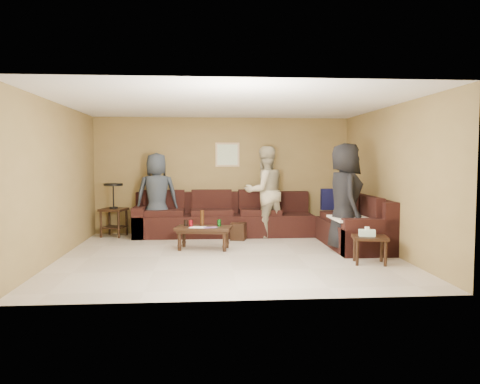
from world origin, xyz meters
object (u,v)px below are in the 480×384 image
Objects in this scene: coffee_table at (203,230)px; person_left at (157,195)px; end_table_left at (114,209)px; sectional_sofa at (266,223)px; waste_bin at (238,231)px; person_right at (345,197)px; side_table_right at (369,240)px; person_middle at (265,192)px.

coffee_table is 0.60× the size of person_left.
person_left is at bearing -8.49° from end_table_left.
sectional_sofa is 13.57× the size of waste_bin.
side_table_right is at bearing -173.97° from person_right.
end_table_left is 2.66m from waste_bin.
side_table_right is 0.34× the size of person_left.
person_left is (0.91, -0.14, 0.29)m from end_table_left.
sectional_sofa is at bearing 66.24° from person_middle.
person_middle is (3.12, -0.30, 0.36)m from end_table_left.
person_right is (-0.07, 1.02, 0.57)m from side_table_right.
person_right is at bearing -35.24° from waste_bin.
person_middle reaches higher than end_table_left.
person_middle is at bearing 171.93° from person_left.
side_table_right is 1.17m from person_right.
coffee_table is at bearing -39.89° from end_table_left.
person_right is at bearing 107.37° from person_middle.
person_middle is (-1.28, 2.60, 0.56)m from side_table_right.
waste_bin is (0.69, 0.92, -0.18)m from coffee_table.
waste_bin is (-0.55, -0.02, -0.15)m from sectional_sofa.
person_left is 2.22m from person_middle.
person_left is 0.93× the size of person_middle.
person_left is (-2.19, 0.48, 0.54)m from sectional_sofa.
coffee_table is at bearing -142.73° from sectional_sofa.
side_table_right is (1.30, -2.29, 0.05)m from sectional_sofa.
side_table_right is at bearing -60.52° from sectional_sofa.
coffee_table reaches higher than side_table_right.
person_left is 3.84m from person_right.
end_table_left reaches higher than side_table_right.
end_table_left is 3.22× the size of waste_bin.
side_table_right is at bearing -28.09° from coffee_table.
side_table_right is 2.93m from waste_bin.
person_middle reaches higher than waste_bin.
coffee_table is 1.87m from person_middle.
person_middle is at bearing -5.55° from end_table_left.
sectional_sofa is 1.56m from coffee_table.
end_table_left is 0.64× the size of person_left.
person_left reaches higher than coffee_table.
side_table_right is 1.71× the size of waste_bin.
sectional_sofa reaches higher than waste_bin.
person_middle reaches higher than coffee_table.
coffee_table is 0.55× the size of person_right.
waste_bin is 0.18× the size of person_right.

